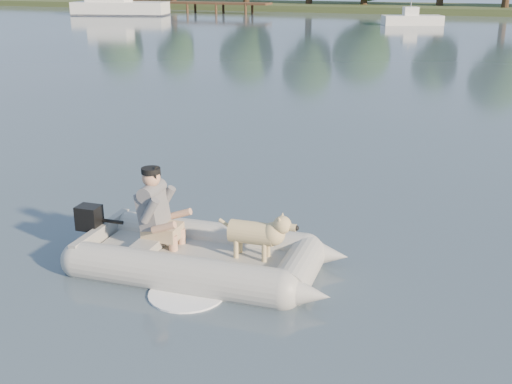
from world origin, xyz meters
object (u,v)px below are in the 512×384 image
at_px(man, 154,206).
at_px(motorboat, 413,13).
at_px(dock, 182,7).
at_px(cabin_cruiser, 120,2).
at_px(dog, 252,237).
at_px(dinghy, 203,226).

bearing_deg(man, motorboat, 90.22).
bearing_deg(dock, cabin_cruiser, -122.88).
distance_m(dog, motorboat, 43.75).
xyz_separation_m(man, motorboat, (-1.78, 43.68, 0.06)).
distance_m(man, motorboat, 43.72).
height_order(dock, dog, dock).
xyz_separation_m(man, dog, (1.43, 0.05, -0.27)).
bearing_deg(cabin_cruiser, man, -69.54).
bearing_deg(motorboat, cabin_cruiser, 152.86).
distance_m(dinghy, man, 0.77).
xyz_separation_m(dinghy, man, (-0.74, 0.03, 0.19)).
distance_m(man, cabin_cruiser, 54.03).
distance_m(dock, dinghy, 57.50).
bearing_deg(dock, man, -64.20).
relative_size(man, motorboat, 0.25).
height_order(dog, motorboat, motorboat).
relative_size(cabin_cruiser, motorboat, 1.96).
bearing_deg(cabin_cruiser, motorboat, -16.14).
relative_size(dinghy, motorboat, 1.02).
bearing_deg(cabin_cruiser, dinghy, -68.89).
xyz_separation_m(dock, dinghy, (25.61, -51.48, 0.11)).
xyz_separation_m(dog, motorboat, (-3.20, 43.63, 0.33)).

